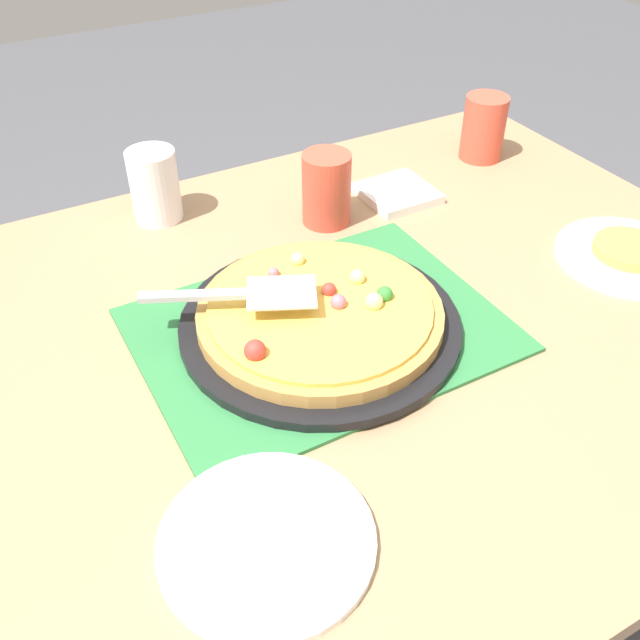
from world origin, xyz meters
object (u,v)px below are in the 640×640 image
object	(u,v)px
pizza_pan	(320,324)
pizza	(320,312)
cup_near	(155,185)
pizza_server	(245,294)
cup_far	(484,128)
cup_corner	(326,189)
napkin_stack	(397,193)
plate_near_left	(627,256)
served_slice_left	(630,249)
plate_side	(267,541)

from	to	relation	value
pizza_pan	pizza	bearing A→B (deg)	154.43
pizza	cup_near	bearing A→B (deg)	-76.88
cup_near	pizza_server	size ratio (longest dim) A/B	0.53
cup_near	cup_far	xyz separation A→B (m)	(-0.62, 0.08, 0.00)
cup_far	pizza_server	size ratio (longest dim) A/B	0.53
cup_corner	pizza_server	size ratio (longest dim) A/B	0.53
pizza_pan	napkin_stack	bearing A→B (deg)	-139.28
cup_far	cup_corner	bearing A→B (deg)	9.42
pizza	cup_far	xyz separation A→B (m)	(-0.53, -0.31, 0.03)
pizza	cup_near	world-z (taller)	cup_near
cup_corner	plate_near_left	bearing A→B (deg)	137.32
cup_near	cup_corner	xyz separation A→B (m)	(-0.24, 0.15, 0.00)
served_slice_left	cup_corner	bearing A→B (deg)	-42.68
pizza_pan	plate_side	distance (m)	0.34
plate_near_left	plate_side	distance (m)	0.73
plate_near_left	cup_far	size ratio (longest dim) A/B	1.83
pizza_pan	cup_far	bearing A→B (deg)	-149.43
pizza_pan	cup_far	size ratio (longest dim) A/B	3.17
cup_near	napkin_stack	bearing A→B (deg)	160.50
pizza_pan	plate_near_left	world-z (taller)	pizza_pan
served_slice_left	cup_near	xyz separation A→B (m)	(0.59, -0.47, 0.04)
pizza	cup_corner	bearing A→B (deg)	-121.05
cup_far	plate_side	bearing A→B (deg)	38.09
pizza_pan	pizza_server	xyz separation A→B (m)	(0.09, -0.04, 0.06)
cup_near	pizza_server	bearing A→B (deg)	90.61
served_slice_left	cup_far	size ratio (longest dim) A/B	0.92
pizza_server	cup_corner	bearing A→B (deg)	-139.11
plate_near_left	cup_far	xyz separation A→B (m)	(-0.02, -0.39, 0.06)
cup_far	cup_corner	size ratio (longest dim) A/B	1.00
pizza_pan	cup_far	xyz separation A→B (m)	(-0.53, -0.31, 0.05)
cup_near	pizza_server	distance (m)	0.35
cup_far	cup_corner	world-z (taller)	same
plate_side	served_slice_left	size ratio (longest dim) A/B	2.00
served_slice_left	cup_corner	distance (m)	0.48
pizza	cup_near	distance (m)	0.41
plate_side	served_slice_left	xyz separation A→B (m)	(-0.71, -0.19, 0.01)
plate_side	pizza_pan	bearing A→B (deg)	-128.11
plate_near_left	pizza	bearing A→B (deg)	-8.81
served_slice_left	cup_near	size ratio (longest dim) A/B	0.92
pizza_server	napkin_stack	xyz separation A→B (m)	(-0.39, -0.21, -0.06)
napkin_stack	pizza	bearing A→B (deg)	40.74
napkin_stack	pizza_pan	bearing A→B (deg)	40.72
pizza	pizza_pan	bearing A→B (deg)	-25.57
pizza	plate_side	size ratio (longest dim) A/B	1.50
pizza_pan	plate_side	bearing A→B (deg)	51.89
plate_near_left	pizza_pan	bearing A→B (deg)	-8.82
napkin_stack	cup_far	bearing A→B (deg)	-166.70
cup_near	napkin_stack	size ratio (longest dim) A/B	1.00
cup_far	napkin_stack	world-z (taller)	cup_far
served_slice_left	pizza_server	world-z (taller)	pizza_server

